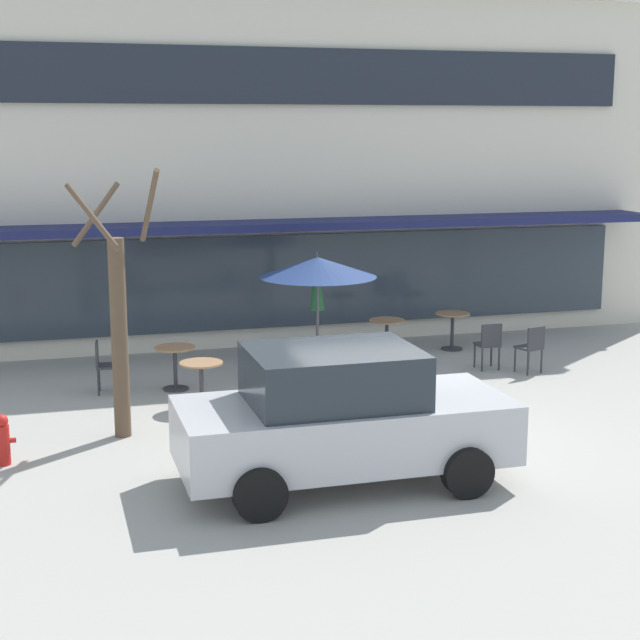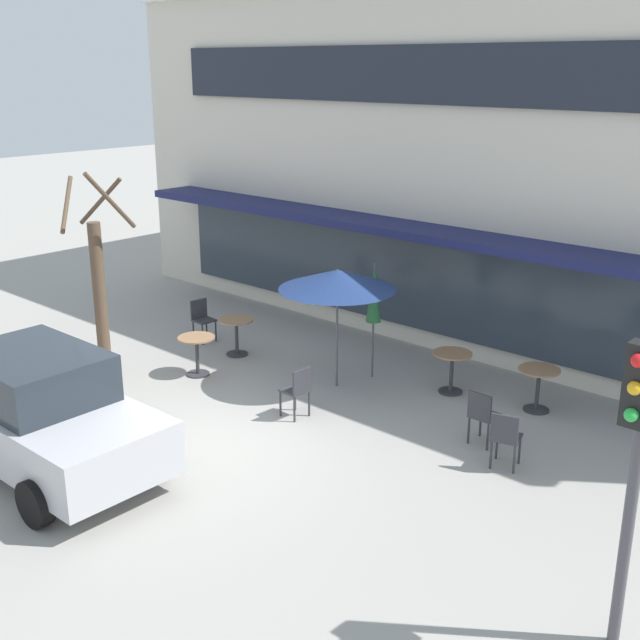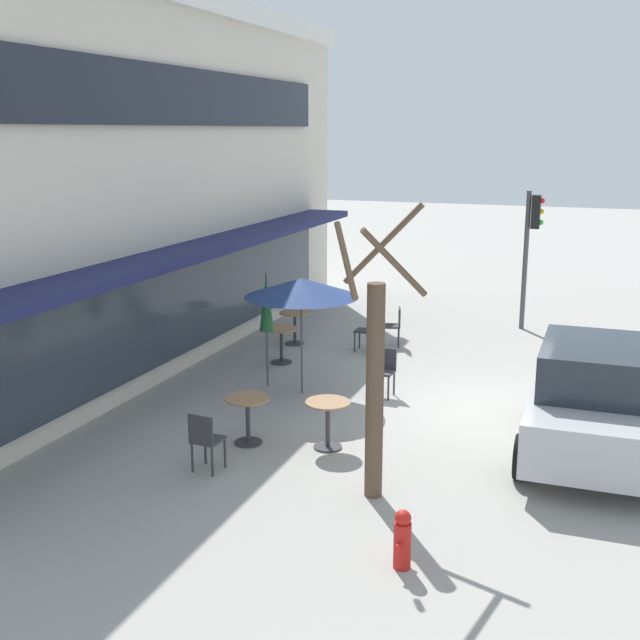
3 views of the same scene
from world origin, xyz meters
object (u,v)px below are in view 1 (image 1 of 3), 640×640
at_px(street_tree, 119,323).
at_px(cafe_table_by_tree, 387,332).
at_px(cafe_chair_2, 489,342).
at_px(cafe_chair_3, 532,345).
at_px(cafe_table_near_wall, 201,377).
at_px(cafe_table_mid_patio, 175,361).
at_px(patio_umbrella_green_folded, 318,267).
at_px(fire_hydrant, 2,439).
at_px(cafe_chair_1, 366,367).
at_px(cafe_chair_0, 104,363).
at_px(parked_sedan, 341,416).
at_px(patio_umbrella_cream_folded, 317,282).
at_px(cafe_table_streetside, 452,325).

bearing_deg(street_tree, cafe_table_by_tree, 33.96).
distance_m(cafe_chair_2, street_tree, 7.33).
bearing_deg(cafe_chair_3, cafe_table_near_wall, -174.39).
relative_size(cafe_table_mid_patio, patio_umbrella_green_folded, 0.35).
height_order(patio_umbrella_green_folded, cafe_chair_3, patio_umbrella_green_folded).
height_order(cafe_table_near_wall, cafe_chair_2, cafe_chair_2).
bearing_deg(fire_hydrant, cafe_chair_1, 17.85).
height_order(cafe_table_near_wall, cafe_chair_3, cafe_chair_3).
bearing_deg(cafe_chair_3, fire_hydrant, -164.34).
distance_m(street_tree, fire_hydrant, 2.29).
bearing_deg(cafe_chair_0, cafe_chair_3, -5.49).
bearing_deg(cafe_chair_2, cafe_chair_0, 177.60).
xyz_separation_m(cafe_chair_1, fire_hydrant, (-5.75, -1.85, -0.17)).
height_order(patio_umbrella_green_folded, parked_sedan, patio_umbrella_green_folded).
bearing_deg(cafe_chair_0, cafe_table_mid_patio, -5.05).
relative_size(cafe_table_near_wall, cafe_chair_3, 0.85).
xyz_separation_m(cafe_chair_1, cafe_chair_3, (3.45, 0.73, 0.00)).
xyz_separation_m(patio_umbrella_cream_folded, cafe_chair_3, (3.67, -1.54, -1.10)).
xyz_separation_m(cafe_chair_3, street_tree, (-7.54, -1.74, 1.17)).
bearing_deg(patio_umbrella_cream_folded, parked_sedan, -102.66).
distance_m(cafe_table_near_wall, cafe_chair_1, 2.75).
bearing_deg(cafe_table_mid_patio, cafe_table_streetside, 15.06).
bearing_deg(cafe_chair_1, cafe_table_by_tree, 63.53).
height_order(cafe_table_mid_patio, cafe_chair_3, cafe_chair_3).
bearing_deg(cafe_chair_2, fire_hydrant, -160.53).
distance_m(patio_umbrella_cream_folded, cafe_chair_0, 4.21).
distance_m(cafe_table_near_wall, cafe_chair_3, 6.23).
distance_m(cafe_table_by_tree, street_tree, 6.61).
xyz_separation_m(cafe_table_by_tree, fire_hydrant, (-7.05, -4.47, -0.16)).
height_order(cafe_table_by_tree, cafe_chair_1, cafe_chair_1).
height_order(cafe_table_mid_patio, fire_hydrant, cafe_table_mid_patio).
xyz_separation_m(cafe_table_streetside, cafe_chair_3, (0.63, -2.20, 0.01)).
relative_size(cafe_table_near_wall, cafe_chair_1, 0.85).
height_order(cafe_table_mid_patio, cafe_chair_1, cafe_chair_1).
distance_m(cafe_chair_1, cafe_chair_3, 3.53).
relative_size(cafe_table_mid_patio, parked_sedan, 0.18).
distance_m(cafe_table_by_tree, parked_sedan, 6.98).
relative_size(cafe_table_near_wall, parked_sedan, 0.18).
bearing_deg(cafe_table_mid_patio, parked_sedan, -74.20).
distance_m(patio_umbrella_green_folded, cafe_chair_0, 4.07).
xyz_separation_m(cafe_table_streetside, cafe_chair_2, (-0.02, -1.76, 0.01)).
bearing_deg(cafe_table_by_tree, cafe_chair_0, -168.18).
distance_m(patio_umbrella_green_folded, cafe_chair_2, 3.57).
xyz_separation_m(patio_umbrella_green_folded, fire_hydrant, (-5.33, -3.32, -1.67)).
xyz_separation_m(cafe_table_near_wall, cafe_chair_2, (5.55, 1.05, 0.01)).
xyz_separation_m(cafe_table_mid_patio, cafe_chair_1, (3.01, -1.36, 0.01)).
bearing_deg(cafe_chair_2, cafe_chair_1, -157.33).
bearing_deg(fire_hydrant, street_tree, 26.79).
xyz_separation_m(patio_umbrella_green_folded, cafe_chair_3, (3.87, -0.74, -1.50)).
relative_size(cafe_table_mid_patio, cafe_chair_1, 0.85).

